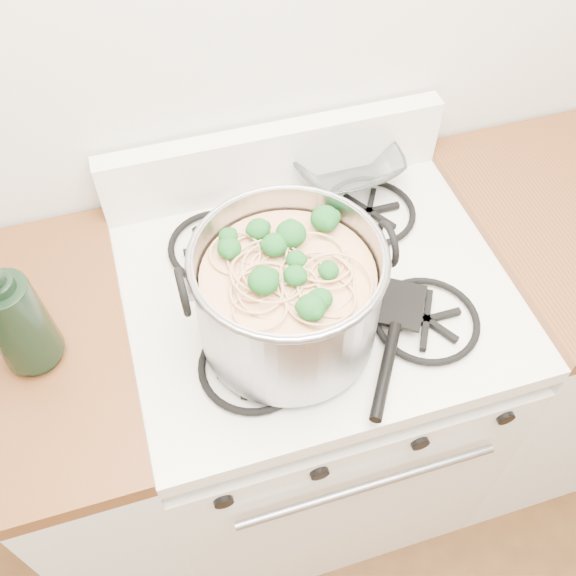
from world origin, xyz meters
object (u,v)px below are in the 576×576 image
Objects in this scene: gas_range at (311,397)px; glass_bowl at (344,168)px; spatula at (401,302)px; bottle at (12,311)px; stock_pot at (288,297)px.

gas_range is 9.54× the size of glass_bowl.
glass_bowl is at bearing 118.72° from spatula.
spatula is 1.11× the size of bottle.
bottle reaches higher than spatula.
stock_pot is at bearing -149.41° from spatula.
stock_pot is at bearing -123.15° from glass_bowl.
bottle is at bearing -177.89° from gas_range.
glass_bowl is at bearing 60.84° from gas_range.
bottle is (-0.70, -0.30, 0.12)m from glass_bowl.
glass_bowl is 0.35× the size of bottle.
spatula is at bearing -1.94° from stock_pot.
spatula is at bearing -39.50° from gas_range.
stock_pot is 0.24m from spatula.
bottle is at bearing -156.76° from glass_bowl.
gas_range is 0.61m from stock_pot.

